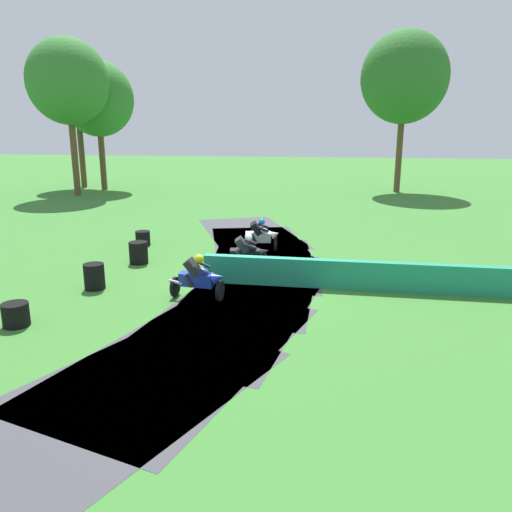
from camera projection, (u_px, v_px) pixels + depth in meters
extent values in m
plane|color=#38752D|center=(256.00, 284.00, 16.26)|extent=(120.00, 120.00, 0.00)
cube|color=#3D3D42|center=(103.00, 405.00, 9.31)|extent=(6.58, 8.32, 0.01)
cube|color=#3D3D42|center=(187.00, 351.00, 11.49)|extent=(5.82, 8.22, 0.01)
cube|color=#3D3D42|center=(233.00, 312.00, 13.83)|extent=(4.95, 7.97, 0.01)
cube|color=#3D3D42|center=(256.00, 284.00, 16.26)|extent=(3.99, 7.57, 0.01)
cube|color=#3D3D42|center=(262.00, 262.00, 18.75)|extent=(4.47, 7.78, 0.01)
cube|color=#3D3D42|center=(259.00, 245.00, 21.25)|extent=(5.39, 8.12, 0.01)
cube|color=#3D3D42|center=(249.00, 233.00, 23.72)|extent=(6.21, 8.29, 0.01)
cube|color=#1E8466|center=(416.00, 278.00, 15.36)|extent=(13.16, 0.75, 0.90)
cylinder|color=black|center=(220.00, 291.00, 14.67)|extent=(0.17, 0.68, 0.68)
cylinder|color=black|center=(175.00, 287.00, 15.01)|extent=(0.17, 0.68, 0.68)
cube|color=#1E38B2|center=(196.00, 280.00, 14.73)|extent=(1.03, 0.46, 0.43)
ellipsoid|color=#1E38B2|center=(202.00, 272.00, 14.58)|extent=(0.48, 0.36, 0.28)
cone|color=#1E38B2|center=(218.00, 278.00, 14.51)|extent=(0.43, 0.39, 0.44)
cylinder|color=#B2B2B7|center=(176.00, 282.00, 14.80)|extent=(0.42, 0.14, 0.17)
cube|color=#28282D|center=(193.00, 267.00, 14.60)|extent=(0.53, 0.36, 0.60)
sphere|color=yellow|center=(199.00, 259.00, 14.44)|extent=(0.26, 0.26, 0.26)
cylinder|color=#28282D|center=(204.00, 265.00, 14.68)|extent=(0.43, 0.13, 0.24)
cylinder|color=#28282D|center=(200.00, 270.00, 14.36)|extent=(0.43, 0.13, 0.24)
cylinder|color=#28282D|center=(193.00, 276.00, 14.92)|extent=(0.29, 0.16, 0.42)
cylinder|color=#28282D|center=(188.00, 281.00, 14.60)|extent=(0.29, 0.16, 0.42)
cylinder|color=black|center=(265.00, 263.00, 17.58)|extent=(0.16, 0.70, 0.70)
cylinder|color=black|center=(225.00, 262.00, 17.62)|extent=(0.16, 0.70, 0.70)
cube|color=black|center=(245.00, 255.00, 17.48)|extent=(1.03, 0.44, 0.44)
ellipsoid|color=black|center=(250.00, 248.00, 17.36)|extent=(0.47, 0.36, 0.29)
cone|color=black|center=(264.00, 252.00, 17.40)|extent=(0.42, 0.39, 0.45)
cylinder|color=#B2B2B7|center=(227.00, 258.00, 17.42)|extent=(0.42, 0.15, 0.17)
cube|color=#28282D|center=(242.00, 245.00, 17.32)|extent=(0.52, 0.40, 0.61)
sphere|color=white|center=(249.00, 237.00, 17.19)|extent=(0.26, 0.26, 0.26)
cylinder|color=#28282D|center=(251.00, 242.00, 17.46)|extent=(0.43, 0.16, 0.24)
cylinder|color=#28282D|center=(250.00, 246.00, 17.13)|extent=(0.43, 0.16, 0.24)
cylinder|color=#28282D|center=(240.00, 252.00, 17.64)|extent=(0.27, 0.19, 0.42)
cylinder|color=#28282D|center=(239.00, 256.00, 17.31)|extent=(0.27, 0.19, 0.42)
cylinder|color=black|center=(275.00, 244.00, 20.36)|extent=(0.21, 0.73, 0.73)
cylinder|color=black|center=(241.00, 244.00, 20.31)|extent=(0.21, 0.73, 0.73)
cube|color=silver|center=(258.00, 237.00, 20.19)|extent=(1.05, 0.53, 0.45)
ellipsoid|color=silver|center=(263.00, 231.00, 20.07)|extent=(0.49, 0.40, 0.30)
cone|color=silver|center=(275.00, 234.00, 20.15)|extent=(0.43, 0.42, 0.47)
cylinder|color=#B2B2B7|center=(243.00, 240.00, 20.10)|extent=(0.42, 0.19, 0.17)
cube|color=black|center=(256.00, 228.00, 20.00)|extent=(0.53, 0.44, 0.62)
sphere|color=#1E7FE0|center=(262.00, 222.00, 19.88)|extent=(0.26, 0.26, 0.26)
cylinder|color=black|center=(263.00, 226.00, 20.16)|extent=(0.43, 0.20, 0.24)
cylinder|color=black|center=(264.00, 230.00, 19.84)|extent=(0.43, 0.20, 0.24)
cylinder|color=black|center=(253.00, 235.00, 20.33)|extent=(0.27, 0.22, 0.42)
cylinder|color=black|center=(254.00, 239.00, 20.01)|extent=(0.27, 0.22, 0.42)
cylinder|color=black|center=(17.00, 322.00, 12.91)|extent=(0.67, 0.67, 0.20)
cylinder|color=black|center=(16.00, 315.00, 12.86)|extent=(0.67, 0.67, 0.20)
cylinder|color=black|center=(15.00, 307.00, 12.81)|extent=(0.67, 0.67, 0.20)
cylinder|color=black|center=(95.00, 286.00, 15.76)|extent=(0.63, 0.63, 0.20)
cylinder|color=black|center=(95.00, 279.00, 15.71)|extent=(0.63, 0.63, 0.20)
cylinder|color=black|center=(94.00, 273.00, 15.66)|extent=(0.63, 0.63, 0.20)
cylinder|color=black|center=(93.00, 267.00, 15.61)|extent=(0.63, 0.63, 0.20)
cylinder|color=black|center=(139.00, 261.00, 18.60)|extent=(0.68, 0.68, 0.20)
cylinder|color=black|center=(139.00, 255.00, 18.54)|extent=(0.68, 0.68, 0.20)
cylinder|color=black|center=(138.00, 250.00, 18.49)|extent=(0.68, 0.68, 0.20)
cylinder|color=black|center=(138.00, 245.00, 18.44)|extent=(0.68, 0.68, 0.20)
cylinder|color=black|center=(143.00, 243.00, 21.31)|extent=(0.60, 0.60, 0.20)
cylinder|color=black|center=(143.00, 238.00, 21.25)|extent=(0.60, 0.60, 0.20)
cylinder|color=black|center=(143.00, 234.00, 21.20)|extent=(0.60, 0.60, 0.20)
cylinder|color=brown|center=(103.00, 160.00, 38.20)|extent=(0.44, 0.44, 4.44)
ellipsoid|color=#33752D|center=(98.00, 99.00, 37.06)|extent=(5.17, 5.17, 5.43)
cylinder|color=brown|center=(82.00, 152.00, 39.55)|extent=(0.44, 0.44, 5.40)
ellipsoid|color=#33752D|center=(76.00, 90.00, 38.36)|extent=(4.53, 4.53, 4.75)
cylinder|color=brown|center=(399.00, 154.00, 36.76)|extent=(0.44, 0.44, 5.44)
ellipsoid|color=#2D6B28|center=(404.00, 77.00, 35.40)|extent=(6.05, 6.05, 6.36)
cylinder|color=brown|center=(75.00, 157.00, 35.02)|extent=(0.44, 0.44, 5.32)
ellipsoid|color=#33752D|center=(68.00, 81.00, 33.75)|extent=(5.37, 5.37, 5.64)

